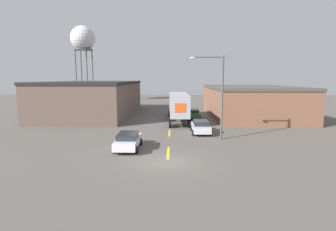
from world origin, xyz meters
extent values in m
plane|color=#56514C|center=(0.00, 0.00, 0.00)|extent=(160.00, 160.00, 0.00)
cube|color=yellow|center=(0.00, 2.42, 0.00)|extent=(0.20, 3.66, 0.01)
cube|color=yellow|center=(0.00, 10.39, 0.00)|extent=(0.20, 3.66, 0.01)
cube|color=yellow|center=(0.00, 18.36, 0.00)|extent=(0.20, 3.66, 0.01)
cube|color=brown|center=(-12.89, 25.64, 2.60)|extent=(12.54, 23.73, 5.19)
cube|color=#232326|center=(-12.89, 25.64, 5.39)|extent=(12.74, 23.93, 0.40)
cube|color=brown|center=(12.85, 23.91, 2.23)|extent=(12.45, 20.30, 4.46)
cube|color=#4C4742|center=(12.85, 23.91, 4.66)|extent=(12.65, 20.50, 0.40)
cube|color=navy|center=(1.04, 24.91, 2.07)|extent=(2.38, 2.66, 3.05)
cube|color=#A8A8B2|center=(1.18, 18.00, 2.58)|extent=(2.67, 10.67, 2.78)
cube|color=#E55619|center=(1.29, 12.68, 2.58)|extent=(1.35, 0.06, 1.11)
cylinder|color=black|center=(2.26, 25.27, 0.54)|extent=(0.30, 1.09, 1.09)
cylinder|color=black|center=(-0.19, 25.21, 0.54)|extent=(0.30, 1.09, 1.09)
cylinder|color=black|center=(2.28, 24.22, 0.54)|extent=(0.30, 1.09, 1.09)
cylinder|color=black|center=(-0.17, 24.17, 0.54)|extent=(0.30, 1.09, 1.09)
cylinder|color=black|center=(2.47, 14.92, 0.54)|extent=(0.30, 1.09, 1.09)
cylinder|color=black|center=(0.02, 14.87, 0.54)|extent=(0.30, 1.09, 1.09)
cylinder|color=black|center=(2.50, 13.52, 0.54)|extent=(0.30, 1.09, 1.09)
cylinder|color=black|center=(0.05, 13.47, 0.54)|extent=(0.30, 1.09, 1.09)
cube|color=silver|center=(3.50, 10.42, 0.63)|extent=(1.83, 4.53, 0.65)
cube|color=#23282D|center=(3.50, 10.29, 1.19)|extent=(1.61, 2.36, 0.48)
cylinder|color=black|center=(4.42, 11.83, 0.30)|extent=(0.22, 0.60, 0.60)
cylinder|color=black|center=(2.59, 11.83, 0.30)|extent=(0.22, 0.60, 0.60)
cylinder|color=black|center=(4.42, 9.02, 0.30)|extent=(0.22, 0.60, 0.60)
cylinder|color=black|center=(2.59, 9.02, 0.30)|extent=(0.22, 0.60, 0.60)
cube|color=silver|center=(-3.50, 3.60, 0.63)|extent=(1.83, 4.53, 0.65)
cube|color=#23282D|center=(-3.50, 3.46, 1.19)|extent=(1.61, 2.36, 0.48)
cylinder|color=black|center=(-2.59, 5.00, 0.30)|extent=(0.22, 0.60, 0.60)
cylinder|color=black|center=(-4.42, 5.00, 0.30)|extent=(0.22, 0.60, 0.60)
cylinder|color=black|center=(-2.59, 2.19, 0.30)|extent=(0.22, 0.60, 0.60)
cylinder|color=black|center=(-4.42, 2.19, 0.30)|extent=(0.22, 0.60, 0.60)
cube|color=#2D5B38|center=(3.50, 21.34, 0.63)|extent=(1.83, 4.53, 0.65)
cube|color=#23282D|center=(3.50, 21.21, 1.19)|extent=(1.61, 2.36, 0.48)
cylinder|color=black|center=(4.42, 22.75, 0.30)|extent=(0.22, 0.60, 0.60)
cylinder|color=black|center=(2.59, 22.75, 0.30)|extent=(0.22, 0.60, 0.60)
cylinder|color=black|center=(4.42, 19.94, 0.30)|extent=(0.22, 0.60, 0.60)
cylinder|color=black|center=(2.59, 19.94, 0.30)|extent=(0.22, 0.60, 0.60)
cylinder|color=#47474C|center=(-20.80, 51.05, 6.88)|extent=(0.28, 0.28, 13.77)
cylinder|color=#47474C|center=(-23.01, 53.27, 6.88)|extent=(0.28, 0.28, 13.77)
cylinder|color=#47474C|center=(-25.23, 51.05, 6.88)|extent=(0.28, 0.28, 13.77)
cylinder|color=#47474C|center=(-23.01, 48.84, 6.88)|extent=(0.28, 0.28, 13.77)
cylinder|color=#4C4C51|center=(-23.01, 51.05, 13.57)|extent=(4.71, 4.71, 0.30)
sphere|color=silver|center=(-23.01, 51.05, 16.46)|extent=(6.34, 6.34, 6.34)
cylinder|color=#4C4C51|center=(5.24, 7.35, 4.14)|extent=(0.20, 0.20, 8.28)
cylinder|color=#4C4C51|center=(3.77, 7.35, 8.13)|extent=(2.95, 0.11, 0.11)
ellipsoid|color=silver|center=(2.29, 7.35, 8.03)|extent=(0.56, 0.32, 0.22)
camera|label=1|loc=(0.36, -18.55, 6.07)|focal=28.00mm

